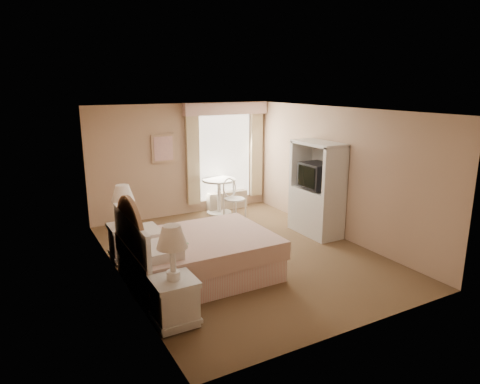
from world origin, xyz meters
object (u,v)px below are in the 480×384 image
nightstand_far (125,232)px  armoire (317,196)px  round_table (219,190)px  nightstand_near (174,289)px  bed (193,255)px  cafe_chair (232,196)px

nightstand_far → armoire: 3.70m
nightstand_far → round_table: 3.05m
nightstand_near → armoire: size_ratio=0.69×
round_table → armoire: bearing=-63.3°
bed → cafe_chair: bed is taller
cafe_chair → armoire: armoire is taller
bed → round_table: 3.42m
bed → round_table: bearing=57.3°
bed → nightstand_far: 1.43m
bed → armoire: 3.04m
bed → cafe_chair: 3.03m
bed → round_table: size_ratio=2.70×
nightstand_near → nightstand_far: bearing=90.0°
bed → armoire: bearing=13.6°
round_table → armoire: size_ratio=0.44×
round_table → nightstand_far: bearing=-147.3°
armoire → round_table: bearing=116.7°
bed → nightstand_near: bearing=-122.9°
nightstand_near → nightstand_far: 2.34m
bed → cafe_chair: size_ratio=2.39×
nightstand_near → cafe_chair: 4.35m
nightstand_far → cafe_chair: bearing=22.9°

